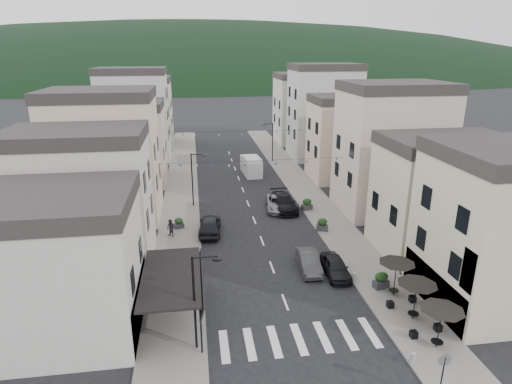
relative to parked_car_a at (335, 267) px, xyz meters
The scene contains 30 objects.
ground 10.22m from the parked_car_a, 116.81° to the right, with size 700.00×700.00×0.00m, color black.
sidewalk_left 25.91m from the parked_car_a, 117.86° to the left, with size 4.00×76.00×0.12m, color slate.
sidewalk_right 23.09m from the parked_car_a, 82.78° to the left, with size 4.00×76.00×0.12m, color slate.
hill_backdrop 290.93m from the parked_car_a, 90.91° to the left, with size 640.00×360.00×70.00m, color black.
boutique_building 20.78m from the parked_car_a, 168.46° to the right, with size 12.00×8.00×8.00m, color #B6B2A7.
bistro_building 11.94m from the parked_car_a, 27.27° to the right, with size 10.00×8.00×10.00m, color #BBB294.
boutique_awning 12.77m from the parked_car_a, 160.90° to the right, with size 3.77×7.50×3.28m.
buildings_row_left 34.85m from the parked_car_a, 123.69° to the left, with size 10.20×54.16×14.00m.
buildings_row_right 29.75m from the parked_car_a, 70.19° to the left, with size 10.20×54.16×14.50m.
cafe_terrace 7.21m from the parked_car_a, 63.81° to the right, with size 2.50×8.10×2.53m.
streetlamp_left_near 12.96m from the parked_car_a, 145.72° to the right, with size 1.70×0.56×6.00m.
streetlamp_left_far 20.08m from the parked_car_a, 121.67° to the left, with size 1.70×0.56×6.00m.
streetlamp_right_far 35.05m from the parked_car_a, 88.00° to the left, with size 1.70×0.56×6.00m.
traffic_sign 12.72m from the parked_car_a, 84.56° to the right, with size 0.70×0.07×2.70m.
bollards 5.85m from the parked_car_a, 141.92° to the right, with size 11.66×10.26×0.60m.
bunting_near 14.56m from the parked_car_a, 109.63° to the left, with size 19.00×0.28×0.62m.
bunting_far 29.67m from the parked_car_a, 99.05° to the left, with size 19.00×0.28×0.62m.
parked_car_a is the anchor object (origin of this frame).
parked_car_b 2.12m from the parked_car_a, 147.92° to the left, with size 1.48×4.23×1.39m, color #353538.
parked_car_c 14.73m from the parked_car_a, 96.43° to the left, with size 2.38×5.15×1.43m, color gray.
parked_car_d 14.52m from the parked_car_a, 93.92° to the left, with size 2.31×5.67×1.65m, color black.
parked_car_e 13.12m from the parked_car_a, 134.53° to the left, with size 2.00×4.98×1.70m, color black.
delivery_van 28.70m from the parked_car_a, 95.26° to the left, with size 2.50×5.48×2.56m.
pedestrian_a 10.41m from the parked_car_a, behind, with size 0.72×0.47×1.98m, color black.
pedestrian_b 15.57m from the parked_car_a, 145.32° to the left, with size 0.80×0.62×1.65m, color black.
planter_la 12.25m from the parked_car_a, behind, with size 1.03×0.70×1.06m.
planter_lb 16.20m from the parked_car_a, 138.46° to the left, with size 1.03×0.72×1.04m.
planter_ra 3.58m from the parked_car_a, 42.74° to the right, with size 1.21×0.83×1.23m.
planter_rb 8.27m from the parked_car_a, 80.26° to the left, with size 1.23×0.89×1.23m.
planter_rc 13.85m from the parked_car_a, 84.20° to the left, with size 1.24×0.86×1.26m.
Camera 1 is at (-5.69, -18.95, 16.59)m, focal length 30.00 mm.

